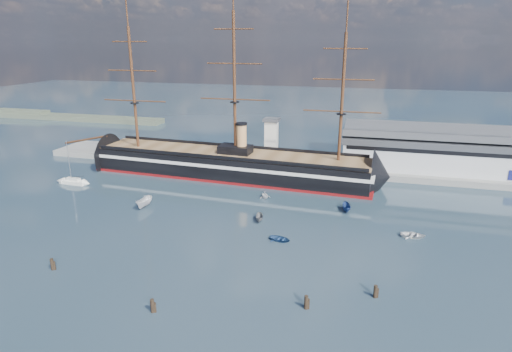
# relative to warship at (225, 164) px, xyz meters

# --- Properties ---
(ground) EXTENTS (600.00, 600.00, 0.00)m
(ground) POSITION_rel_warship_xyz_m (9.34, -20.00, -4.04)
(ground) COLOR #1C313F
(ground) RESTS_ON ground
(quay) EXTENTS (180.00, 18.00, 2.00)m
(quay) POSITION_rel_warship_xyz_m (19.34, 16.00, -4.04)
(quay) COLOR slate
(quay) RESTS_ON ground
(warehouse) EXTENTS (63.00, 21.00, 11.60)m
(warehouse) POSITION_rel_warship_xyz_m (67.34, 20.00, 3.95)
(warehouse) COLOR #B7BABC
(warehouse) RESTS_ON ground
(quay_tower) EXTENTS (5.00, 5.00, 15.00)m
(quay_tower) POSITION_rel_warship_xyz_m (12.34, 13.00, 5.72)
(quay_tower) COLOR silver
(quay_tower) RESTS_ON ground
(shoreline) EXTENTS (120.00, 10.00, 4.00)m
(shoreline) POSITION_rel_warship_xyz_m (-129.89, 75.00, -2.59)
(shoreline) COLOR #3F4C38
(shoreline) RESTS_ON ground
(warship) EXTENTS (113.35, 21.67, 53.94)m
(warship) POSITION_rel_warship_xyz_m (0.00, 0.00, 0.00)
(warship) COLOR black
(warship) RESTS_ON ground
(sailboat) EXTENTS (8.46, 2.93, 13.32)m
(sailboat) POSITION_rel_warship_xyz_m (-41.84, -19.56, -3.19)
(sailboat) COLOR silver
(sailboat) RESTS_ON ground
(motorboat_a) EXTENTS (7.76, 2.99, 3.08)m
(motorboat_a) POSITION_rel_warship_xyz_m (-11.52, -31.13, -4.04)
(motorboat_a) COLOR silver
(motorboat_a) RESTS_ON ground
(motorboat_b) EXTENTS (1.67, 3.13, 1.39)m
(motorboat_b) POSITION_rel_warship_xyz_m (26.70, -41.39, -4.04)
(motorboat_b) COLOR navy
(motorboat_b) RESTS_ON ground
(motorboat_c) EXTENTS (5.46, 2.92, 2.07)m
(motorboat_c) POSITION_rel_warship_xyz_m (19.81, -32.29, -4.04)
(motorboat_c) COLOR slate
(motorboat_c) RESTS_ON ground
(motorboat_d) EXTENTS (5.93, 5.39, 2.06)m
(motorboat_d) POSITION_rel_warship_xyz_m (17.32, -16.59, -4.04)
(motorboat_d) COLOR white
(motorboat_d) RESTS_ON ground
(motorboat_e) EXTENTS (1.41, 3.32, 1.53)m
(motorboat_e) POSITION_rel_warship_xyz_m (54.92, -32.13, -4.04)
(motorboat_e) COLOR white
(motorboat_e) RESTS_ON ground
(motorboat_f) EXTENTS (6.26, 3.18, 2.39)m
(motorboat_f) POSITION_rel_warship_xyz_m (39.74, -20.62, -4.04)
(motorboat_f) COLOR navy
(motorboat_f) RESTS_ON ground
(piling_near_left) EXTENTS (0.64, 0.64, 3.06)m
(piling_near_left) POSITION_rel_warship_xyz_m (-12.59, -64.46, -4.04)
(piling_near_left) COLOR black
(piling_near_left) RESTS_ON ground
(piling_near_mid) EXTENTS (0.64, 0.64, 3.05)m
(piling_near_mid) POSITION_rel_warship_xyz_m (12.17, -71.67, -4.04)
(piling_near_mid) COLOR black
(piling_near_mid) RESTS_ON ground
(piling_near_right) EXTENTS (0.64, 0.64, 3.11)m
(piling_near_right) POSITION_rel_warship_xyz_m (35.83, -64.47, -4.04)
(piling_near_right) COLOR black
(piling_near_right) RESTS_ON ground
(piling_far_right) EXTENTS (0.64, 0.64, 3.02)m
(piling_far_right) POSITION_rel_warship_xyz_m (46.71, -58.29, -4.04)
(piling_far_right) COLOR black
(piling_far_right) RESTS_ON ground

